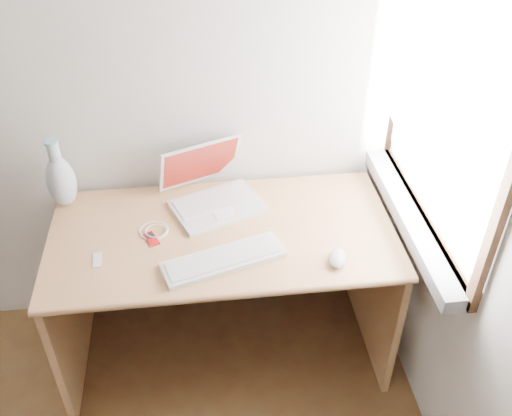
{
  "coord_description": "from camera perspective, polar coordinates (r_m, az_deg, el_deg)",
  "views": [
    {
      "loc": [
        0.88,
        -0.37,
        2.18
      ],
      "look_at": [
        1.09,
        1.35,
        0.85
      ],
      "focal_mm": 40.0,
      "sensor_mm": 36.0,
      "label": 1
    }
  ],
  "objects": [
    {
      "name": "remote",
      "position": [
        2.22,
        -15.6,
        -5.05
      ],
      "size": [
        0.04,
        0.08,
        0.01
      ],
      "primitive_type": "cube",
      "rotation": [
        0.0,
        0.0,
        0.09
      ],
      "color": "white",
      "rests_on": "desk"
    },
    {
      "name": "cable_coil",
      "position": [
        2.3,
        -10.17,
        -2.24
      ],
      "size": [
        0.15,
        0.15,
        0.01
      ],
      "primitive_type": "torus",
      "rotation": [
        0.0,
        0.0,
        -0.32
      ],
      "color": "white",
      "rests_on": "desk"
    },
    {
      "name": "mouse",
      "position": [
        2.14,
        8.17,
        -4.99
      ],
      "size": [
        0.1,
        0.12,
        0.04
      ],
      "primitive_type": "ellipsoid",
      "rotation": [
        0.0,
        0.0,
        -0.37
      ],
      "color": "silver",
      "rests_on": "desk"
    },
    {
      "name": "external_keyboard",
      "position": [
        2.13,
        -3.26,
        -5.15
      ],
      "size": [
        0.48,
        0.26,
        0.02
      ],
      "rotation": [
        0.0,
        0.0,
        0.29
      ],
      "color": "white",
      "rests_on": "desk"
    },
    {
      "name": "ipod",
      "position": [
        2.26,
        -10.41,
        -3.05
      ],
      "size": [
        0.07,
        0.09,
        0.01
      ],
      "rotation": [
        0.0,
        0.0,
        0.42
      ],
      "color": "#AF0C11",
      "rests_on": "desk"
    },
    {
      "name": "laptop",
      "position": [
        2.4,
        -3.98,
        1.74
      ],
      "size": [
        0.43,
        0.42,
        0.24
      ],
      "rotation": [
        0.0,
        0.0,
        0.38
      ],
      "color": "silver",
      "rests_on": "desk"
    },
    {
      "name": "window",
      "position": [
        2.07,
        17.94,
        9.84
      ],
      "size": [
        0.11,
        0.99,
        1.1
      ],
      "color": "white",
      "rests_on": "right_wall"
    },
    {
      "name": "vase",
      "position": [
        2.47,
        -18.95,
        2.7
      ],
      "size": [
        0.12,
        0.12,
        0.31
      ],
      "color": "silver",
      "rests_on": "desk"
    },
    {
      "name": "desk",
      "position": [
        2.47,
        -3.36,
        -4.82
      ],
      "size": [
        1.37,
        0.69,
        0.72
      ],
      "color": "tan",
      "rests_on": "floor"
    }
  ]
}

